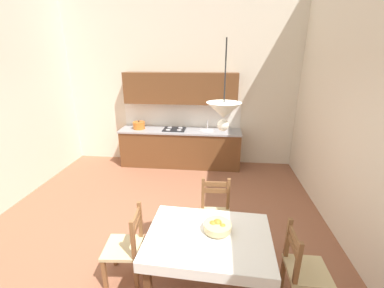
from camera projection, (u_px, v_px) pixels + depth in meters
name	position (u px, v px, depth m)	size (l,w,h in m)	color
ground_plane	(150.00, 248.00, 3.59)	(6.01, 6.88, 0.10)	#935B42
wall_back	(180.00, 79.00, 5.91)	(6.01, 0.12, 4.09)	silver
kitchen_cabinetry	(180.00, 131.00, 5.98)	(2.86, 0.63, 2.20)	brown
dining_table	(208.00, 245.00, 2.69)	(1.35, 1.00, 0.75)	#56331C
dining_chair_kitchen_side	(215.00, 214.00, 3.53)	(0.44, 0.44, 0.93)	#D1BC89
dining_chair_window_side	(303.00, 270.00, 2.61)	(0.42, 0.42, 0.93)	#D1BC89
dining_chair_tv_side	(127.00, 247.00, 2.93)	(0.45, 0.45, 0.93)	#D1BC89
fruit_bowl	(217.00, 226.00, 2.70)	(0.30, 0.30, 0.12)	tan
pendant_lamp	(224.00, 111.00, 2.27)	(0.32, 0.32, 0.80)	black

